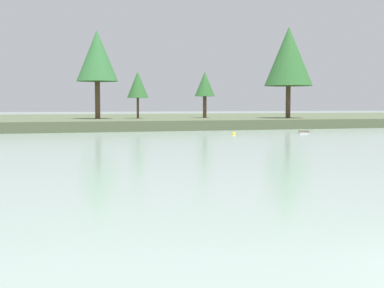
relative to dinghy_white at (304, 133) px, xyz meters
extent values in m
cube|color=#4C563D|center=(-23.93, 39.20, 0.56)|extent=(251.06, 57.90, 1.34)
cube|color=white|center=(0.00, 0.00, -0.02)|extent=(2.08, 2.70, 0.39)
cube|color=brown|center=(0.00, 0.00, 0.17)|extent=(2.20, 2.83, 0.05)
cube|color=tan|center=(0.00, 0.00, 0.13)|extent=(0.90, 0.50, 0.03)
sphere|color=yellow|center=(-8.75, 0.55, -0.03)|extent=(0.43, 0.43, 0.43)
torus|color=#333338|center=(-8.75, 0.55, 0.22)|extent=(0.12, 0.12, 0.02)
cylinder|color=brown|center=(-3.45, 24.95, 3.99)|extent=(0.57, 0.57, 5.52)
cone|color=#2D602D|center=(-3.45, 24.95, 6.59)|extent=(3.19, 3.19, 3.90)
cylinder|color=brown|center=(-14.41, 24.47, 3.78)|extent=(0.36, 0.36, 5.08)
cone|color=#2D602D|center=(-14.41, 24.47, 6.34)|extent=(3.24, 3.24, 3.96)
cylinder|color=brown|center=(-20.58, 23.96, 5.73)|extent=(0.75, 0.75, 8.99)
cone|color=#336B38|center=(-20.58, 23.96, 10.45)|extent=(6.07, 6.07, 7.42)
cylinder|color=brown|center=(8.15, 18.99, 5.39)|extent=(0.74, 0.74, 8.32)
cone|color=#2D602D|center=(8.15, 18.99, 10.77)|extent=(7.43, 7.43, 9.08)
camera|label=1|loc=(-33.34, -57.61, 3.21)|focal=51.68mm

